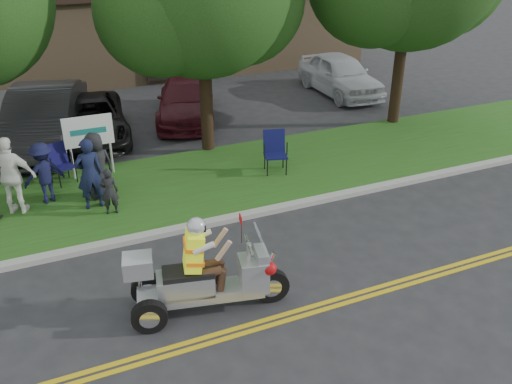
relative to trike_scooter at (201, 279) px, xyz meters
name	(u,v)px	position (x,y,z in m)	size (l,w,h in m)	color
ground	(310,291)	(1.99, -0.29, -0.65)	(120.00, 120.00, 0.00)	#28282B
centerline_near	(325,309)	(1.99, -0.87, -0.65)	(60.00, 0.10, 0.01)	gold
centerline_far	(321,304)	(1.99, -0.71, -0.65)	(60.00, 0.10, 0.01)	gold
curb	(247,215)	(1.99, 2.76, -0.59)	(60.00, 0.25, 0.12)	#A8A89E
grass_verge	(215,179)	(1.99, 4.91, -0.60)	(60.00, 4.00, 0.10)	#2B5215
commercial_building	(155,19)	(3.99, 18.69, 1.36)	(18.00, 8.20, 4.00)	#9E7F5B
business_sign	(89,134)	(-0.91, 6.31, 0.60)	(1.25, 0.06, 1.75)	silver
trike_scooter	(201,279)	(0.00, 0.00, 0.00)	(2.84, 1.22, 1.87)	black
lawn_chair_a	(275,149)	(3.63, 4.70, 0.08)	(0.72, 0.74, 1.11)	black
lawn_chair_b	(59,161)	(-1.72, 6.27, 0.02)	(0.71, 0.72, 1.02)	black
spectator_adult_left	(89,174)	(-1.19, 4.51, 0.31)	(0.63, 0.41, 1.72)	#141B3A
spectator_adult_right	(12,176)	(-2.82, 4.94, 0.37)	(1.08, 0.45, 1.84)	white
spectator_chair_a	(44,173)	(-2.15, 5.24, 0.20)	(0.96, 0.55, 1.49)	#14163A
spectator_chair_b	(97,166)	(-0.95, 4.97, 0.28)	(0.81, 0.52, 1.65)	black
child_left	(109,191)	(-0.86, 4.03, 0.01)	(0.41, 0.27, 1.12)	black
parked_car_far_left	(2,117)	(-3.01, 10.41, 0.07)	(1.71, 4.24, 1.45)	#999C9F
parked_car_left	(44,118)	(-1.83, 9.31, 0.23)	(1.86, 5.34, 1.76)	#272729
parked_car_mid	(90,119)	(-0.51, 9.34, 0.00)	(2.15, 4.66, 1.29)	black
parked_car_right	(186,100)	(2.79, 10.04, 0.01)	(1.87, 4.59, 1.33)	#4C111A
parked_car_far_right	(340,74)	(9.20, 10.51, 0.12)	(1.83, 4.55, 1.55)	silver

